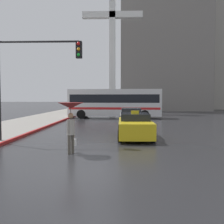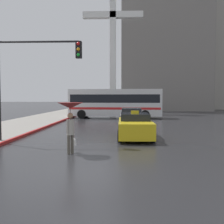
{
  "view_description": "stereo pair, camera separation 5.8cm",
  "coord_description": "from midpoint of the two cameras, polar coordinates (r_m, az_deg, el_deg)",
  "views": [
    {
      "loc": [
        1.1,
        -7.43,
        2.24
      ],
      "look_at": [
        0.57,
        8.34,
        1.4
      ],
      "focal_mm": 42.0,
      "sensor_mm": 36.0,
      "label": 1
    },
    {
      "loc": [
        1.15,
        -7.43,
        2.24
      ],
      "look_at": [
        0.57,
        8.34,
        1.4
      ],
      "focal_mm": 42.0,
      "sensor_mm": 36.0,
      "label": 2
    }
  ],
  "objects": [
    {
      "name": "traffic_light",
      "position": [
        13.44,
        -16.67,
        9.21
      ],
      "size": [
        4.17,
        0.38,
        5.26
      ],
      "color": "black",
      "rests_on": "ground_plane"
    },
    {
      "name": "monument_cross",
      "position": [
        40.02,
        0.25,
        16.18
      ],
      "size": [
        8.79,
        0.9,
        19.98
      ],
      "color": "white",
      "rests_on": "ground_plane"
    },
    {
      "name": "city_bus",
      "position": [
        29.39,
        0.78,
        2.16
      ],
      "size": [
        10.41,
        3.3,
        3.21
      ],
      "rotation": [
        0.0,
        0.0,
        1.49
      ],
      "color": "silver",
      "rests_on": "ground_plane"
    },
    {
      "name": "building_tower_far",
      "position": [
        63.84,
        22.41,
        17.95
      ],
      "size": [
        14.64,
        12.65,
        37.8
      ],
      "color": "#A39E93",
      "rests_on": "ground_plane"
    },
    {
      "name": "sedan_red",
      "position": [
        21.88,
        4.29,
        -1.12
      ],
      "size": [
        1.91,
        4.28,
        1.4
      ],
      "rotation": [
        0.0,
        0.0,
        3.14
      ],
      "color": "#B7B2AD",
      "rests_on": "ground_plane"
    },
    {
      "name": "building_tower_near",
      "position": [
        51.23,
        11.18,
        15.48
      ],
      "size": [
        15.57,
        10.36,
        26.64
      ],
      "color": "gray",
      "rests_on": "ground_plane"
    },
    {
      "name": "pedestrian_with_umbrella",
      "position": [
        10.57,
        -8.92,
        -0.13
      ],
      "size": [
        1.03,
        1.03,
        2.06
      ],
      "rotation": [
        0.0,
        0.0,
        1.1
      ],
      "color": "#4C473D",
      "rests_on": "ground_plane"
    },
    {
      "name": "taxi",
      "position": [
        14.91,
        5.1,
        -3.06
      ],
      "size": [
        1.91,
        4.65,
        1.53
      ],
      "rotation": [
        0.0,
        0.0,
        3.14
      ],
      "color": "gold",
      "rests_on": "ground_plane"
    },
    {
      "name": "ground_plane",
      "position": [
        7.84,
        -6.4,
        -13.57
      ],
      "size": [
        300.0,
        300.0,
        0.0
      ],
      "primitive_type": "plane",
      "color": "#262628"
    }
  ]
}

